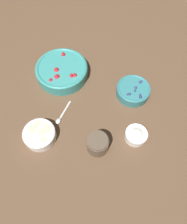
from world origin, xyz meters
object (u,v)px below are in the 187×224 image
Objects in this scene: bowl_bananas at (40,134)px; bowl_strawberries at (62,70)px; bowl_blueberries at (133,90)px; bowl_cream at (136,135)px; jar_chocolate at (98,144)px.

bowl_strawberries is at bearing -92.02° from bowl_bananas.
bowl_blueberries is at bearing 171.96° from bowl_strawberries.
bowl_cream is (-0.03, 0.23, -0.00)m from bowl_blueberries.
bowl_bananas is 0.26m from jar_chocolate.
jar_chocolate reaches higher than bowl_strawberries.
bowl_strawberries is 2.67× the size of bowl_cream.
bowl_blueberries is 1.14× the size of bowl_bananas.
bowl_blueberries is (-0.37, 0.05, -0.01)m from bowl_strawberries.
bowl_blueberries is at bearing -112.15° from jar_chocolate.
bowl_blueberries is 0.33m from jar_chocolate.
jar_chocolate is at bearing 179.25° from bowl_bananas.
bowl_bananas is 1.45× the size of bowl_cream.
jar_chocolate is (-0.25, 0.36, 0.00)m from bowl_strawberries.
jar_chocolate is at bearing 25.77° from bowl_cream.
jar_chocolate reaches higher than bowl_blueberries.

